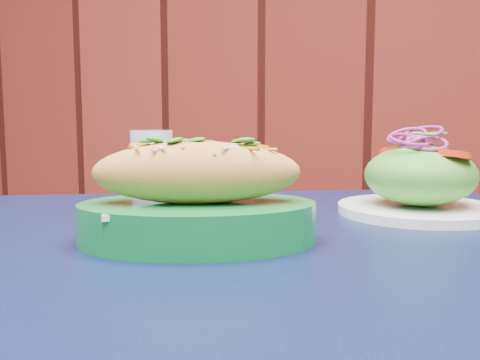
# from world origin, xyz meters

# --- Properties ---
(cafe_table) EXTENTS (1.05, 1.05, 0.75)m
(cafe_table) POSITION_xyz_m (-0.39, 1.49, 0.66)
(cafe_table) COLOR black
(cafe_table) RESTS_ON ground
(banh_mi_basket) EXTENTS (0.28, 0.23, 0.11)m
(banh_mi_basket) POSITION_xyz_m (-0.48, 1.49, 0.79)
(banh_mi_basket) COLOR #0C702E
(banh_mi_basket) RESTS_ON cafe_table
(salad_plate) EXTENTS (0.21, 0.21, 0.11)m
(salad_plate) POSITION_xyz_m (-0.26, 1.73, 0.79)
(salad_plate) COLOR white
(salad_plate) RESTS_ON cafe_table
(water_glass) EXTENTS (0.07, 0.07, 0.11)m
(water_glass) POSITION_xyz_m (-0.65, 1.75, 0.80)
(water_glass) COLOR silver
(water_glass) RESTS_ON cafe_table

